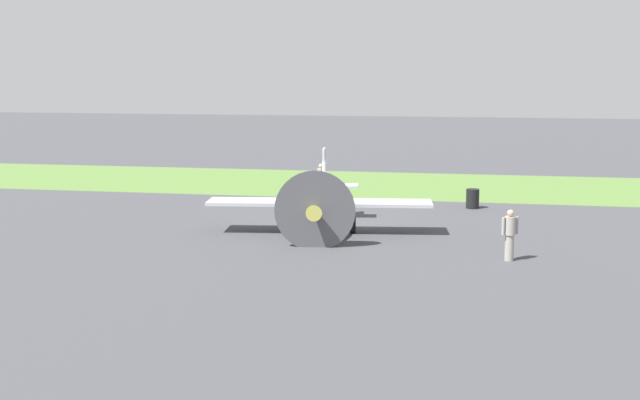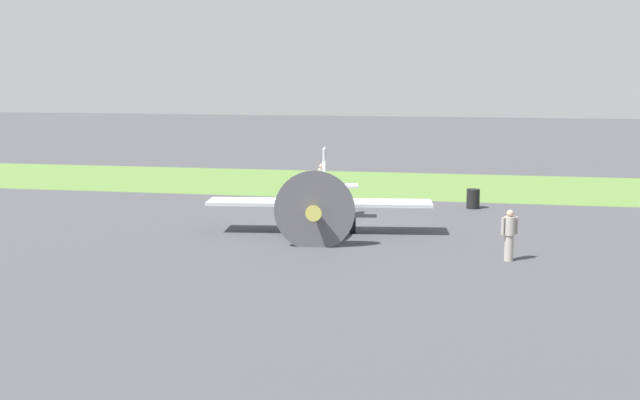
# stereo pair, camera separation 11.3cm
# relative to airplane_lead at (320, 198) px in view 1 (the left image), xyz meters

# --- Properties ---
(ground_plane) EXTENTS (160.00, 160.00, 0.00)m
(ground_plane) POSITION_rel_airplane_lead_xyz_m (0.06, -2.32, -1.32)
(ground_plane) COLOR #424247
(grass_verge) EXTENTS (120.00, 11.00, 0.01)m
(grass_verge) POSITION_rel_airplane_lead_xyz_m (0.06, -13.95, -1.32)
(grass_verge) COLOR #567A38
(grass_verge) RESTS_ON ground
(airplane_lead) EXTENTS (8.90, 7.07, 3.15)m
(airplane_lead) POSITION_rel_airplane_lead_xyz_m (0.00, 0.00, 0.00)
(airplane_lead) COLOR #B2B7BC
(airplane_lead) RESTS_ON ground
(ground_crew_chief) EXTENTS (0.38, 0.62, 1.73)m
(ground_crew_chief) POSITION_rel_airplane_lead_xyz_m (1.55, -8.37, -0.41)
(ground_crew_chief) COLOR #9E998E
(ground_crew_chief) RESTS_ON ground
(ground_crew_mechanic) EXTENTS (0.56, 0.38, 1.73)m
(ground_crew_mechanic) POSITION_rel_airplane_lead_xyz_m (-7.20, 3.83, -0.41)
(ground_crew_mechanic) COLOR #9E998E
(ground_crew_mechanic) RESTS_ON ground
(fuel_drum) EXTENTS (0.60, 0.60, 0.90)m
(fuel_drum) POSITION_rel_airplane_lead_xyz_m (-5.89, -6.71, -0.87)
(fuel_drum) COLOR black
(fuel_drum) RESTS_ON ground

